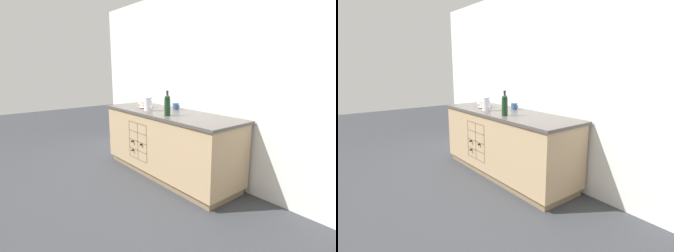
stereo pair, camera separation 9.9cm
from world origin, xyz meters
The scene contains 7 objects.
ground_plane centered at (0.00, 0.00, 0.00)m, with size 14.00×14.00×0.00m, color #383A3F.
back_wall centered at (0.00, 0.41, 1.27)m, with size 4.58×0.06×2.55m, color white.
kitchen_island centered at (0.00, 0.00, 0.46)m, with size 2.22×0.73×0.90m.
fruit_bowl centered at (-0.51, -0.01, 0.94)m, with size 0.23×0.23×0.08m.
white_pitcher centered at (-0.24, -0.16, 1.00)m, with size 0.19×0.12×0.19m.
ceramic_mug centered at (-0.10, 0.23, 0.95)m, with size 0.13×0.09×0.09m.
standing_wine_bottle centered at (0.22, -0.19, 1.04)m, with size 0.08×0.08×0.31m.
Camera 1 is at (2.71, -2.23, 1.49)m, focal length 28.00 mm.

